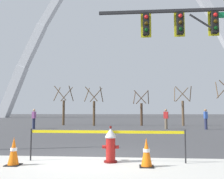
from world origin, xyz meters
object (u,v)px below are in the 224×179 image
monument_arch (127,35)px  pedestrian_standing_center (166,119)px  pedestrian_walking_right (34,119)px  fire_hydrant (111,145)px  pedestrian_walking_left (206,119)px  traffic_cone_mid_sidewalk (14,152)px  traffic_cone_by_hydrant (146,153)px  traffic_signal_gantry (207,41)px

monument_arch → pedestrian_standing_center: (3.83, -34.71, -17.81)m
pedestrian_standing_center → pedestrian_walking_right: size_ratio=1.00×
fire_hydrant → pedestrian_walking_left: bearing=64.2°
pedestrian_walking_right → pedestrian_standing_center: bearing=2.5°
traffic_cone_mid_sidewalk → pedestrian_walking_right: (-4.85, 13.12, 0.46)m
pedestrian_standing_center → pedestrian_walking_right: 10.56m
traffic_cone_mid_sidewalk → pedestrian_walking_right: bearing=110.3°
fire_hydrant → pedestrian_walking_right: pedestrian_walking_right is taller
pedestrian_walking_right → traffic_cone_by_hydrant: bearing=-57.6°
traffic_signal_gantry → traffic_cone_by_hydrant: bearing=-125.3°
pedestrian_walking_right → fire_hydrant: bearing=-59.7°
pedestrian_standing_center → pedestrian_walking_right: (-10.55, -0.46, 0.00)m
traffic_cone_by_hydrant → traffic_signal_gantry: bearing=54.7°
fire_hydrant → pedestrian_walking_left: (6.28, 13.01, 0.35)m
fire_hydrant → pedestrian_walking_left: 14.45m
traffic_cone_by_hydrant → monument_arch: bearing=91.8°
monument_arch → pedestrian_walking_right: monument_arch is taller
traffic_cone_by_hydrant → pedestrian_standing_center: bearing=80.4°
traffic_cone_by_hydrant → monument_arch: monument_arch is taller
traffic_cone_by_hydrant → traffic_signal_gantry: (2.71, 3.82, 3.91)m
traffic_cone_mid_sidewalk → pedestrian_walking_right: 13.99m
traffic_cone_by_hydrant → traffic_signal_gantry: size_ratio=0.11×
fire_hydrant → traffic_cone_by_hydrant: fire_hydrant is taller
fire_hydrant → traffic_cone_mid_sidewalk: fire_hydrant is taller
monument_arch → pedestrian_standing_center: monument_arch is taller
traffic_signal_gantry → traffic_cone_mid_sidewalk: bearing=-147.3°
traffic_cone_mid_sidewalk → traffic_signal_gantry: 8.26m
pedestrian_standing_center → pedestrian_walking_right: same height
monument_arch → pedestrian_standing_center: size_ratio=37.18×
traffic_cone_by_hydrant → pedestrian_walking_left: (5.33, 13.50, 0.46)m
traffic_signal_gantry → pedestrian_standing_center: size_ratio=4.04×
traffic_cone_by_hydrant → pedestrian_standing_center: 13.67m
monument_arch → pedestrian_walking_left: size_ratio=37.18×
traffic_cone_mid_sidewalk → pedestrian_walking_right: pedestrian_walking_right is taller
pedestrian_walking_left → monument_arch: bearing=101.2°
fire_hydrant → monument_arch: (-0.60, 47.69, 18.16)m
fire_hydrant → traffic_signal_gantry: traffic_signal_gantry is taller
monument_arch → fire_hydrant: bearing=-89.3°
monument_arch → pedestrian_walking_right: (-6.72, -35.17, -17.81)m
monument_arch → pedestrian_walking_right: bearing=-100.8°
traffic_signal_gantry → pedestrian_standing_center: 10.26m
fire_hydrant → monument_arch: monument_arch is taller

